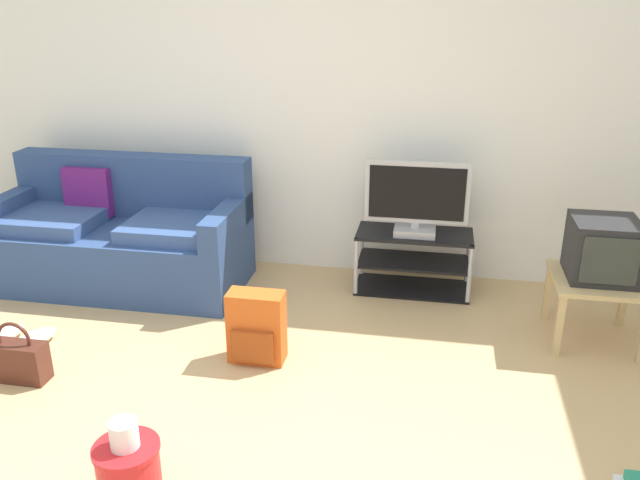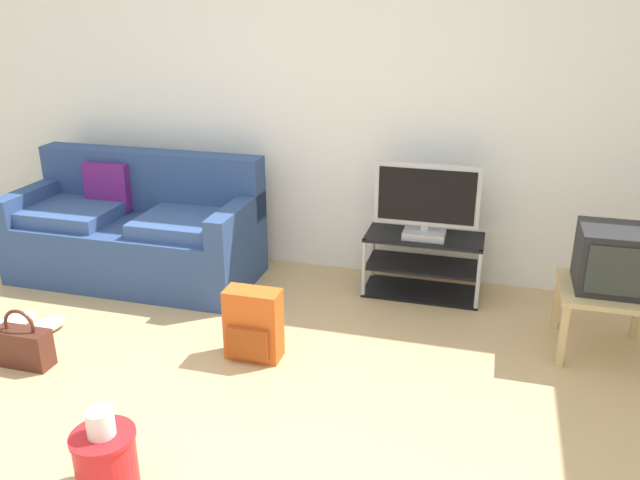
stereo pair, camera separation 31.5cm
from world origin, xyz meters
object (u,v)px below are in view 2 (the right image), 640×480
tv_stand (423,265)px  crt_tv (612,259)px  backpack (253,325)px  handbag (23,346)px  side_table (606,298)px  cleaning_bucket (105,457)px  couch (137,232)px  sneakers_pair (29,324)px  flat_tv (426,202)px

tv_stand → crt_tv: bearing=-24.7°
crt_tv → backpack: crt_tv is taller
tv_stand → handbag: tv_stand is taller
side_table → cleaning_bucket: bearing=-140.4°
crt_tv → couch: bearing=175.2°
side_table → sneakers_pair: size_ratio=1.16×
tv_stand → handbag: bearing=-142.8°
side_table → cleaning_bucket: side_table is taller
couch → backpack: 1.57m
sneakers_pair → crt_tv: bearing=11.7°
crt_tv → tv_stand: bearing=155.3°
backpack → sneakers_pair: size_ratio=0.94×
cleaning_bucket → flat_tv: bearing=65.4°
flat_tv → sneakers_pair: flat_tv is taller
side_table → backpack: backpack is taller
flat_tv → crt_tv: flat_tv is taller
crt_tv → sneakers_pair: crt_tv is taller
couch → sneakers_pair: size_ratio=3.95×
backpack → handbag: (-1.25, -0.44, -0.09)m
couch → crt_tv: size_ratio=4.60×
cleaning_bucket → handbag: bearing=143.9°
tv_stand → flat_tv: flat_tv is taller
tv_stand → crt_tv: crt_tv is taller
tv_stand → flat_tv: (-0.00, -0.02, 0.48)m
flat_tv → sneakers_pair: size_ratio=1.57×
flat_tv → crt_tv: size_ratio=1.82×
backpack → sneakers_pair: bearing=-155.1°
couch → sneakers_pair: bearing=-102.8°
backpack → sneakers_pair: 1.51m
couch → tv_stand: (2.12, 0.24, -0.13)m
flat_tv → handbag: size_ratio=2.00×
backpack → handbag: backpack is taller
sneakers_pair → side_table: bearing=11.5°
flat_tv → tv_stand: bearing=90.0°
tv_stand → sneakers_pair: (-2.35, -1.24, -0.17)m
flat_tv → handbag: bearing=-143.2°
handbag → cleaning_bucket: (1.03, -0.75, 0.04)m
couch → side_table: bearing=-5.1°
side_table → cleaning_bucket: (-2.19, -1.81, -0.19)m
handbag → cleaning_bucket: 1.28m
crt_tv → backpack: (-1.97, -0.63, -0.39)m
couch → crt_tv: bearing=-4.8°
side_table → crt_tv: (-0.00, 0.02, 0.24)m
sneakers_pair → tv_stand: bearing=27.8°
crt_tv → cleaning_bucket: crt_tv is taller
side_table → sneakers_pair: side_table is taller
sneakers_pair → cleaning_bucket: bearing=-40.7°
sneakers_pair → couch: bearing=77.2°
crt_tv → sneakers_pair: size_ratio=0.86×
flat_tv → handbag: (-2.09, -1.57, -0.57)m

